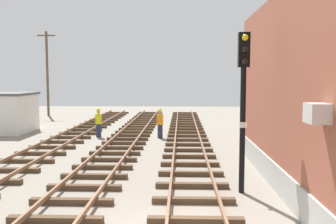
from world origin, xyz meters
The scene contains 5 objects.
signal_mast centered at (2.12, 3.48, 3.27)m, with size 0.36×0.40×5.19m.
control_hut centered at (-11.81, 16.64, 1.39)m, with size 3.00×3.80×2.76m.
utility_pole_far centered at (-13.36, 28.41, 4.40)m, with size 1.80×0.24×8.42m.
track_worker_foreground centered at (-5.13, 14.71, 0.93)m, with size 0.40×0.40×1.87m.
track_worker_distant centered at (-1.19, 14.49, 0.93)m, with size 0.40×0.40×1.87m.
Camera 1 is at (0.13, -8.40, 3.73)m, focal length 39.40 mm.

